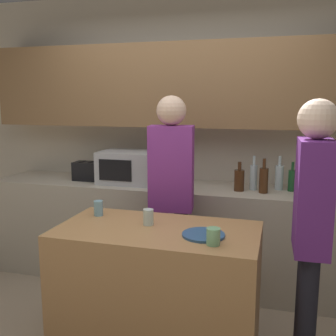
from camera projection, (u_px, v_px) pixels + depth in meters
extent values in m
cube|color=beige|center=(188.00, 136.00, 3.85)|extent=(6.40, 0.08, 2.70)
cube|color=olive|center=(184.00, 86.00, 3.58)|extent=(3.74, 0.32, 0.75)
cube|color=#B7AD99|center=(179.00, 234.00, 3.67)|extent=(3.60, 0.62, 0.92)
cube|color=#B27F4C|center=(158.00, 293.00, 2.59)|extent=(1.29, 0.68, 0.89)
cube|color=#B7BABC|center=(128.00, 167.00, 3.69)|extent=(0.52, 0.38, 0.30)
cube|color=black|center=(115.00, 170.00, 3.52)|extent=(0.31, 0.01, 0.19)
cube|color=black|center=(87.00, 171.00, 3.82)|extent=(0.26, 0.16, 0.18)
cube|color=black|center=(83.00, 162.00, 3.82)|extent=(0.02, 0.11, 0.01)
cube|color=black|center=(92.00, 162.00, 3.79)|extent=(0.02, 0.11, 0.01)
cylinder|color=brown|center=(323.00, 189.00, 3.24)|extent=(0.14, 0.14, 0.10)
cylinder|color=#38662D|center=(324.00, 172.00, 3.22)|extent=(0.01, 0.01, 0.18)
sphere|color=#B25199|center=(325.00, 155.00, 3.20)|extent=(0.13, 0.13, 0.13)
cylinder|color=#472814|center=(239.00, 180.00, 3.37)|extent=(0.09, 0.09, 0.18)
cylinder|color=#472814|center=(240.00, 166.00, 3.35)|extent=(0.03, 0.03, 0.07)
cylinder|color=silver|center=(254.00, 178.00, 3.41)|extent=(0.06, 0.06, 0.22)
cylinder|color=silver|center=(254.00, 161.00, 3.38)|extent=(0.02, 0.02, 0.08)
cylinder|color=#472814|center=(264.00, 181.00, 3.30)|extent=(0.08, 0.08, 0.21)
cylinder|color=#472814|center=(264.00, 163.00, 3.27)|extent=(0.03, 0.03, 0.08)
cylinder|color=silver|center=(279.00, 178.00, 3.42)|extent=(0.07, 0.07, 0.21)
cylinder|color=silver|center=(280.00, 161.00, 3.39)|extent=(0.02, 0.02, 0.08)
cylinder|color=#194723|center=(292.00, 181.00, 3.36)|extent=(0.07, 0.07, 0.18)
cylinder|color=#194723|center=(293.00, 166.00, 3.34)|extent=(0.02, 0.02, 0.07)
cylinder|color=#2D5684|center=(203.00, 235.00, 2.37)|extent=(0.26, 0.26, 0.01)
cylinder|color=#7AB1C5|center=(98.00, 208.00, 2.78)|extent=(0.06, 0.06, 0.11)
cylinder|color=#7DC18A|center=(213.00, 237.00, 2.22)|extent=(0.08, 0.08, 0.10)
cylinder|color=silver|center=(148.00, 217.00, 2.57)|extent=(0.07, 0.07, 0.11)
cylinder|color=black|center=(181.00, 260.00, 3.17)|extent=(0.11, 0.11, 0.84)
cylinder|color=black|center=(161.00, 259.00, 3.19)|extent=(0.11, 0.11, 0.84)
cube|color=#893592|center=(171.00, 168.00, 3.05)|extent=(0.36, 0.23, 0.66)
sphere|color=beige|center=(171.00, 111.00, 2.97)|extent=(0.23, 0.23, 0.23)
cylinder|color=black|center=(306.00, 323.00, 2.29)|extent=(0.11, 0.11, 0.83)
cylinder|color=black|center=(304.00, 309.00, 2.44)|extent=(0.11, 0.11, 0.83)
cube|color=#64287D|center=(313.00, 196.00, 2.24)|extent=(0.20, 0.35, 0.66)
sphere|color=beige|center=(318.00, 119.00, 2.16)|extent=(0.22, 0.22, 0.22)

